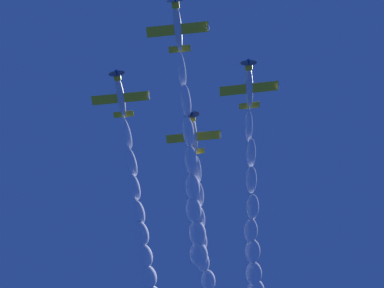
{
  "coord_description": "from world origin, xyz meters",
  "views": [
    {
      "loc": [
        -5.73,
        -28.9,
        1.77
      ],
      "look_at": [
        4.59,
        15.22,
        63.99
      ],
      "focal_mm": 42.57,
      "sensor_mm": 36.0,
      "label": 1
    }
  ],
  "objects_px": {
    "airplane_left_wingman": "(249,85)",
    "airplane_slot_tail": "(194,134)",
    "airplane_right_wingman": "(120,95)",
    "airplane_lead": "(177,26)"
  },
  "relations": [
    {
      "from": "airplane_right_wingman",
      "to": "airplane_left_wingman",
      "type": "bearing_deg",
      "value": -19.18
    },
    {
      "from": "airplane_right_wingman",
      "to": "airplane_slot_tail",
      "type": "distance_m",
      "value": 14.2
    },
    {
      "from": "airplane_lead",
      "to": "airplane_right_wingman",
      "type": "xyz_separation_m",
      "value": [
        -6.74,
        13.16,
        -1.26
      ]
    },
    {
      "from": "airplane_left_wingman",
      "to": "airplane_slot_tail",
      "type": "relative_size",
      "value": 1.0
    },
    {
      "from": "airplane_slot_tail",
      "to": "airplane_lead",
      "type": "bearing_deg",
      "value": -110.64
    },
    {
      "from": "airplane_lead",
      "to": "airplane_right_wingman",
      "type": "bearing_deg",
      "value": 117.1
    },
    {
      "from": "airplane_right_wingman",
      "to": "airplane_lead",
      "type": "bearing_deg",
      "value": -62.9
    },
    {
      "from": "airplane_left_wingman",
      "to": "airplane_right_wingman",
      "type": "height_order",
      "value": "airplane_right_wingman"
    },
    {
      "from": "airplane_lead",
      "to": "airplane_left_wingman",
      "type": "distance_m",
      "value": 14.66
    },
    {
      "from": "airplane_lead",
      "to": "airplane_slot_tail",
      "type": "relative_size",
      "value": 1.0
    }
  ]
}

